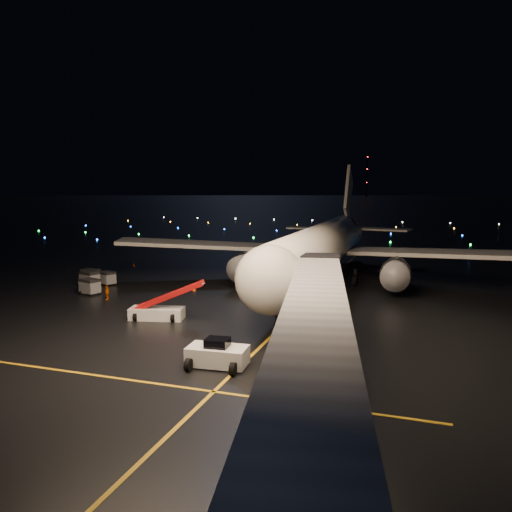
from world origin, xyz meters
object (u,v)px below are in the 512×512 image
at_px(baggage_cart_1, 90,279).
at_px(belt_loader, 157,301).
at_px(crew_c, 107,293).
at_px(baggage_cart_0, 90,287).
at_px(airliner, 327,220).
at_px(baggage_cart_2, 107,278).
at_px(baggage_cart_3, 90,276).
at_px(pushback_tug, 217,352).

bearing_deg(baggage_cart_1, belt_loader, -18.19).
distance_m(crew_c, baggage_cart_0, 3.94).
relative_size(airliner, baggage_cart_2, 28.51).
xyz_separation_m(airliner, baggage_cart_0, (-23.64, -16.26, -6.97)).
xyz_separation_m(belt_loader, baggage_cart_3, (-17.07, 13.24, -0.85)).
height_order(airliner, baggage_cart_3, airliner).
xyz_separation_m(airliner, baggage_cart_1, (-26.62, -12.30, -6.93)).
height_order(pushback_tug, crew_c, pushback_tug).
bearing_deg(baggage_cart_1, crew_c, -23.99).
height_order(crew_c, baggage_cart_1, baggage_cart_1).
xyz_separation_m(crew_c, baggage_cart_1, (-6.50, 5.72, 0.13)).
xyz_separation_m(pushback_tug, baggage_cart_1, (-25.53, 20.56, -0.03)).
xyz_separation_m(belt_loader, baggage_cart_1, (-15.58, 11.12, -0.80)).
distance_m(airliner, crew_c, 27.91).
relative_size(pushback_tug, baggage_cart_2, 2.04).
relative_size(airliner, crew_c, 35.25).
distance_m(crew_c, baggage_cart_3, 11.19).
xyz_separation_m(pushback_tug, baggage_cart_0, (-22.55, 16.61, -0.07)).
bearing_deg(baggage_cart_0, crew_c, -11.70).
distance_m(pushback_tug, baggage_cart_1, 32.78).
bearing_deg(baggage_cart_1, baggage_cart_0, -35.70).
xyz_separation_m(pushback_tug, baggage_cart_2, (-24.07, 22.02, -0.12)).
xyz_separation_m(crew_c, baggage_cart_0, (-3.52, 1.76, 0.09)).
bearing_deg(airliner, baggage_cart_1, -156.49).
bearing_deg(baggage_cart_3, crew_c, -39.42).
bearing_deg(baggage_cart_3, pushback_tug, -35.00).
bearing_deg(baggage_cart_0, pushback_tug, -21.53).
distance_m(airliner, baggage_cart_1, 30.13).
height_order(baggage_cart_1, baggage_cart_3, baggage_cart_1).
height_order(crew_c, baggage_cart_3, baggage_cart_3).
bearing_deg(baggage_cart_0, belt_loader, -14.80).
xyz_separation_m(pushback_tug, crew_c, (-19.03, 14.85, -0.16)).
xyz_separation_m(belt_loader, baggage_cart_2, (-14.12, 12.58, -0.89)).
bearing_deg(baggage_cart_2, belt_loader, -18.38).
xyz_separation_m(baggage_cart_0, baggage_cart_1, (-2.98, 3.96, 0.04)).
xyz_separation_m(airliner, crew_c, (-20.11, -18.02, -7.06)).
bearing_deg(baggage_cart_0, baggage_cart_3, 141.18).
bearing_deg(pushback_tug, baggage_cart_1, 137.18).
bearing_deg(pushback_tug, baggage_cart_0, 139.66).
bearing_deg(crew_c, pushback_tug, 40.79).
relative_size(baggage_cart_2, baggage_cart_3, 0.96).
relative_size(pushback_tug, baggage_cart_0, 1.93).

